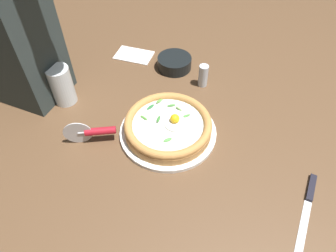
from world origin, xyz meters
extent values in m
cube|color=brown|center=(0.00, 0.00, -0.01)|extent=(2.40, 2.40, 0.03)
cylinder|color=white|center=(0.04, 0.03, 0.01)|extent=(0.29, 0.29, 0.01)
cylinder|color=#C08749|center=(0.04, 0.03, 0.02)|extent=(0.26, 0.26, 0.03)
torus|color=#C48746|center=(0.04, 0.03, 0.04)|extent=(0.26, 0.26, 0.02)
cylinder|color=silver|center=(0.04, 0.03, 0.04)|extent=(0.21, 0.21, 0.00)
ellipsoid|color=white|center=(0.06, 0.03, 0.04)|extent=(0.07, 0.07, 0.01)
sphere|color=yellow|center=(0.05, 0.04, 0.06)|extent=(0.03, 0.03, 0.03)
ellipsoid|color=#418236|center=(0.04, 0.10, 0.04)|extent=(0.03, 0.01, 0.01)
ellipsoid|color=#3A7D35|center=(0.01, 0.04, 0.04)|extent=(0.01, 0.03, 0.01)
ellipsoid|color=#528C3D|center=(0.00, 0.12, 0.04)|extent=(0.02, 0.03, 0.01)
ellipsoid|color=#4B9038|center=(-0.04, 0.04, 0.04)|extent=(0.03, 0.02, 0.00)
ellipsoid|color=#618D46|center=(0.06, 0.09, 0.04)|extent=(0.02, 0.02, 0.01)
ellipsoid|color=#286A34|center=(-0.02, 0.09, 0.04)|extent=(0.03, 0.03, 0.01)
ellipsoid|color=#4C9C43|center=(0.09, 0.06, 0.04)|extent=(0.03, 0.02, 0.01)
ellipsoid|color=#519D46|center=(0.04, -0.03, 0.04)|extent=(0.03, 0.02, 0.01)
cylinder|color=black|center=(0.03, 0.35, 0.02)|extent=(0.12, 0.12, 0.04)
cylinder|color=silver|center=(-0.21, -0.03, 0.04)|extent=(0.08, 0.02, 0.08)
cylinder|color=silver|center=(-0.20, -0.03, 0.04)|extent=(0.02, 0.01, 0.01)
cylinder|color=#AE1724|center=(-0.15, -0.02, 0.04)|extent=(0.09, 0.04, 0.02)
cube|color=silver|center=(0.38, -0.23, 0.00)|extent=(0.06, 0.14, 0.00)
cube|color=black|center=(0.42, -0.12, 0.01)|extent=(0.04, 0.08, 0.01)
cylinder|color=silver|center=(-0.31, 0.13, 0.06)|extent=(0.07, 0.07, 0.13)
cylinder|color=#E0D47A|center=(-0.31, 0.13, 0.03)|extent=(0.07, 0.07, 0.05)
cube|color=white|center=(-0.14, 0.41, 0.00)|extent=(0.16, 0.12, 0.01)
cylinder|color=silver|center=(0.13, 0.26, 0.04)|extent=(0.03, 0.03, 0.08)
camera|label=1|loc=(0.10, -0.56, 0.69)|focal=32.53mm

